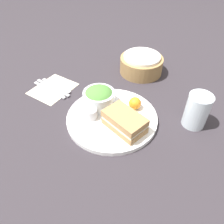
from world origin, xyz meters
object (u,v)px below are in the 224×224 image
drink_glass (197,111)px  sandwich (125,122)px  spoon (56,86)px  salad_bowl (99,97)px  plate (112,118)px  fork (49,90)px  bread_basket (141,64)px  dressing_cup (91,113)px  knife (53,88)px

drink_glass → sandwich: bearing=-138.9°
spoon → sandwich: bearing=174.2°
salad_bowl → drink_glass: 0.34m
plate → fork: plate is taller
salad_bowl → fork: (-0.23, -0.03, -0.05)m
bread_basket → spoon: size_ratio=1.19×
drink_glass → bread_basket: size_ratio=0.64×
fork → spoon: size_ratio=1.11×
dressing_cup → spoon: bearing=161.7°
sandwich → spoon: bearing=170.6°
salad_bowl → bread_basket: size_ratio=0.60×
sandwich → bread_basket: 0.38m
spoon → fork: bearing=90.0°
salad_bowl → knife: size_ratio=0.61×
sandwich → bread_basket: (-0.12, 0.36, -0.00)m
dressing_cup → sandwich: bearing=9.6°
plate → dressing_cup: dressing_cup is taller
drink_glass → knife: bearing=-168.0°
salad_bowl → fork: 0.24m
fork → knife: same height
plate → fork: (-0.31, 0.00, -0.00)m
bread_basket → salad_bowl: bearing=-92.8°
bread_basket → spoon: 0.39m
fork → knife: (0.00, 0.02, 0.00)m
fork → dressing_cup: bearing=173.2°
drink_glass → knife: drink_glass is taller
plate → bread_basket: size_ratio=1.68×
bread_basket → dressing_cup: bearing=-89.9°
dressing_cup → spoon: dressing_cup is taller
sandwich → salad_bowl: salad_bowl is taller
salad_bowl → dressing_cup: salad_bowl is taller
plate → bread_basket: bearing=100.0°
plate → knife: size_ratio=1.70×
sandwich → knife: (-0.37, 0.04, -0.04)m
plate → knife: plate is taller
dressing_cup → plate: bearing=37.4°
dressing_cup → knife: (-0.25, 0.06, -0.03)m
fork → spoon: bearing=-90.0°
spoon → dressing_cup: bearing=165.3°
salad_bowl → dressing_cup: size_ratio=2.57×
salad_bowl → sandwich: bearing=-20.3°
drink_glass → knife: (-0.55, -0.12, -0.05)m
knife → sandwich: bearing=177.0°
drink_glass → knife: 0.57m
drink_glass → fork: (-0.55, -0.13, -0.05)m
sandwich → salad_bowl: size_ratio=1.34×
fork → bread_basket: bearing=-123.1°
salad_bowl → knife: bearing=-178.0°
knife → spoon: 0.02m
plate → sandwich: bearing=-20.4°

